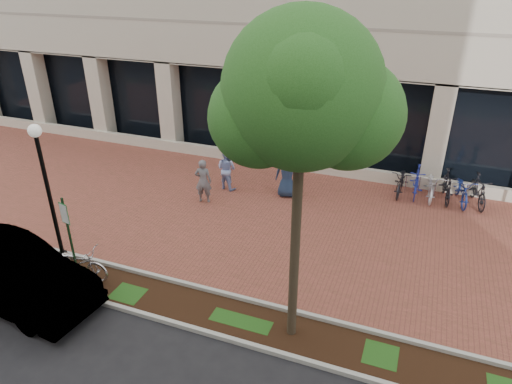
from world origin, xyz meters
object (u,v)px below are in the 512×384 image
(street_tree, at_px, (305,101))
(pedestrian_left, at_px, (203,181))
(pedestrian_right, at_px, (287,174))
(bike_rack_cluster, at_px, (438,185))
(pedestrian_mid, at_px, (227,169))
(sedan_near_curb, at_px, (11,273))
(locked_bicycle, at_px, (77,262))
(lamppost, at_px, (48,189))
(parking_sign, at_px, (68,229))

(street_tree, distance_m, pedestrian_left, 9.02)
(pedestrian_right, xyz_separation_m, bike_rack_cluster, (5.50, 1.87, -0.38))
(pedestrian_left, relative_size, pedestrian_mid, 1.02)
(pedestrian_right, xyz_separation_m, sedan_near_curb, (-4.96, -8.49, -0.11))
(pedestrian_left, distance_m, sedan_near_curb, 7.23)
(locked_bicycle, height_order, bike_rack_cluster, bike_rack_cluster)
(locked_bicycle, relative_size, pedestrian_left, 1.16)
(street_tree, height_order, bike_rack_cluster, street_tree)
(street_tree, relative_size, bike_rack_cluster, 2.09)
(street_tree, height_order, pedestrian_left, street_tree)
(pedestrian_mid, xyz_separation_m, sedan_near_curb, (-2.51, -8.28, -0.02))
(pedestrian_left, height_order, sedan_near_curb, pedestrian_left)
(street_tree, bearing_deg, bike_rack_cluster, 70.86)
(lamppost, xyz_separation_m, bike_rack_cluster, (10.55, 8.51, -1.91))
(pedestrian_mid, relative_size, sedan_near_curb, 0.34)
(parking_sign, xyz_separation_m, pedestrian_right, (4.08, 7.15, -0.70))
(street_tree, bearing_deg, lamppost, 176.97)
(parking_sign, relative_size, locked_bicycle, 1.30)
(lamppost, relative_size, locked_bicycle, 2.19)
(street_tree, distance_m, locked_bicycle, 8.33)
(lamppost, distance_m, bike_rack_cluster, 13.69)
(parking_sign, distance_m, pedestrian_right, 8.27)
(lamppost, height_order, pedestrian_left, lamppost)
(parking_sign, height_order, street_tree, street_tree)
(lamppost, bearing_deg, locked_bicycle, -25.94)
(parking_sign, xyz_separation_m, pedestrian_left, (1.29, 5.56, -0.77))
(pedestrian_mid, bearing_deg, sedan_near_curb, 87.13)
(bike_rack_cluster, bearing_deg, locked_bicycle, -139.92)
(lamppost, height_order, sedan_near_curb, lamppost)
(parking_sign, height_order, lamppost, lamppost)
(lamppost, relative_size, sedan_near_curb, 0.87)
(lamppost, distance_m, pedestrian_right, 8.48)
(bike_rack_cluster, relative_size, sedan_near_curb, 0.72)
(pedestrian_right, bearing_deg, locked_bicycle, 47.30)
(locked_bicycle, height_order, pedestrian_left, pedestrian_left)
(street_tree, relative_size, locked_bicycle, 3.80)
(pedestrian_left, bearing_deg, street_tree, 119.74)
(parking_sign, distance_m, pedestrian_left, 5.76)
(lamppost, bearing_deg, pedestrian_mid, 67.97)
(pedestrian_mid, bearing_deg, bike_rack_cluster, -151.29)
(street_tree, relative_size, pedestrian_mid, 4.45)
(pedestrian_right, height_order, sedan_near_curb, pedestrian_right)
(locked_bicycle, bearing_deg, street_tree, -92.80)
(pedestrian_left, bearing_deg, bike_rack_cluster, -171.34)
(lamppost, distance_m, pedestrian_left, 5.75)
(locked_bicycle, xyz_separation_m, pedestrian_right, (4.02, 7.14, 0.41))
(street_tree, relative_size, pedestrian_right, 4.04)
(sedan_near_curb, bearing_deg, pedestrian_mid, -10.82)
(lamppost, bearing_deg, bike_rack_cluster, 38.88)
(street_tree, xyz_separation_m, pedestrian_right, (-2.41, 7.03, -4.88))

